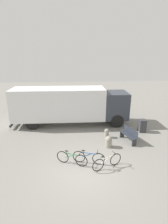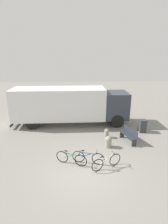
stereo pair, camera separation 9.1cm
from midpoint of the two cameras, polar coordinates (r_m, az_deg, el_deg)
The scene contains 9 objects.
ground_plane at distance 9.40m, azimuth 0.15°, elevation -18.50°, with size 60.00×60.00×0.00m, color gray.
delivery_truck at distance 14.41m, azimuth -5.12°, elevation 2.57°, with size 9.47×2.39×3.06m.
park_bench at distance 12.21m, azimuth 14.30°, elevation -7.08°, with size 0.83×1.53×0.95m.
bicycle_near at distance 9.64m, azimuth -4.30°, elevation -14.84°, with size 1.64×0.76×0.78m.
bicycle_middle at distance 9.69m, azimuth 1.24°, elevation -14.58°, with size 1.71×0.60×0.78m.
bicycle_far at distance 9.42m, azimuth 7.24°, elevation -15.83°, with size 1.64×0.75×0.78m.
bollard_near_bench at distance 11.31m, azimuth 7.77°, elevation -9.49°, with size 0.44×0.44×0.74m.
bollard_far_bench at distance 12.52m, azimuth 7.20°, elevation -6.76°, with size 0.33×0.33×0.66m.
utility_box at distance 13.97m, azimuth 18.29°, elevation -4.26°, with size 0.49×0.49×0.97m.
Camera 1 is at (-0.66, -7.49, 5.65)m, focal length 28.00 mm.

